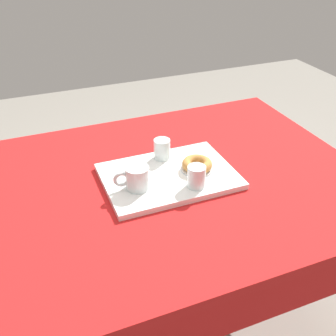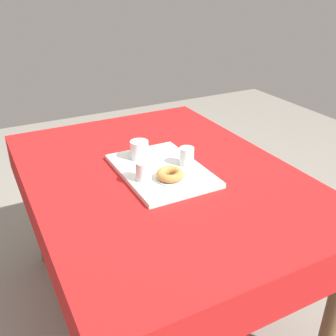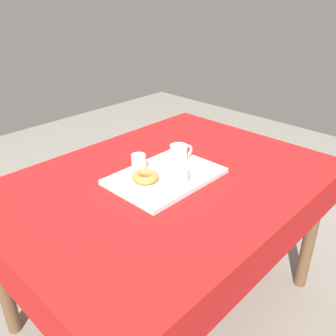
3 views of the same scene
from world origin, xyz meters
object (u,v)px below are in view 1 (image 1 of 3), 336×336
at_px(dining_table, 166,199).
at_px(serving_tray, 169,177).
at_px(water_glass_far, 196,178).
at_px(water_glass_near, 162,150).
at_px(sugar_donut_left, 197,164).
at_px(tea_mug_left, 137,178).
at_px(donut_plate_left, 197,169).

height_order(dining_table, serving_tray, serving_tray).
bearing_deg(water_glass_far, serving_tray, -60.79).
bearing_deg(water_glass_near, sugar_donut_left, 124.91).
xyz_separation_m(tea_mug_left, donut_plate_left, (-0.24, -0.03, -0.03)).
xyz_separation_m(water_glass_near, water_glass_far, (-0.04, 0.22, 0.00)).
distance_m(water_glass_near, sugar_donut_left, 0.15).
bearing_deg(serving_tray, water_glass_near, -98.79).
distance_m(serving_tray, water_glass_far, 0.13).
bearing_deg(donut_plate_left, sugar_donut_left, 0.00).
relative_size(water_glass_near, donut_plate_left, 0.67).
bearing_deg(donut_plate_left, dining_table, -6.65).
distance_m(water_glass_near, donut_plate_left, 0.15).
distance_m(dining_table, sugar_donut_left, 0.18).
xyz_separation_m(water_glass_near, donut_plate_left, (-0.09, 0.12, -0.03)).
relative_size(tea_mug_left, donut_plate_left, 1.05).
xyz_separation_m(water_glass_far, sugar_donut_left, (-0.05, -0.09, -0.01)).
xyz_separation_m(water_glass_far, donut_plate_left, (-0.05, -0.09, -0.03)).
bearing_deg(water_glass_near, donut_plate_left, 124.91).
relative_size(water_glass_far, sugar_donut_left, 0.71).
distance_m(dining_table, water_glass_far, 0.19).
relative_size(tea_mug_left, water_glass_near, 1.56).
relative_size(water_glass_far, donut_plate_left, 0.67).
distance_m(serving_tray, water_glass_near, 0.12).
distance_m(dining_table, water_glass_near, 0.18).
relative_size(water_glass_near, sugar_donut_left, 0.71).
xyz_separation_m(serving_tray, water_glass_far, (-0.06, 0.10, 0.04)).
height_order(water_glass_far, sugar_donut_left, water_glass_far).
relative_size(serving_tray, water_glass_far, 6.02).
xyz_separation_m(dining_table, tea_mug_left, (0.12, 0.04, 0.15)).
relative_size(water_glass_near, water_glass_far, 1.00).
bearing_deg(dining_table, tea_mug_left, 18.81).
distance_m(dining_table, donut_plate_left, 0.16).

